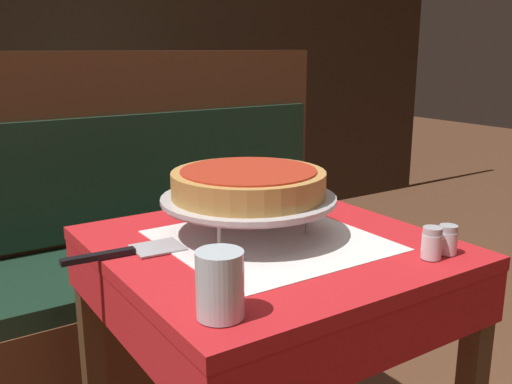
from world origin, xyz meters
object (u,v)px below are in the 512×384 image
pepper_shaker (448,240)px  dining_table_front (270,282)px  pizza_pan_stand (249,200)px  booth_bench (161,287)px  pizza_server (129,252)px  deep_dish_pizza (249,183)px  condiment_caddy (118,122)px  water_glass_near (220,284)px  dining_table_rear (120,157)px  napkin_holder (233,187)px  salt_shaker (432,243)px

pepper_shaker → dining_table_front: bearing=133.3°
dining_table_front → pizza_pan_stand: (-0.02, 0.06, 0.18)m
booth_bench → pizza_server: 0.87m
pizza_pan_stand → pepper_shaker: (0.28, -0.33, -0.05)m
deep_dish_pizza → pizza_server: bearing=173.2°
deep_dish_pizza → condiment_caddy: bearing=79.2°
booth_bench → water_glass_near: 1.17m
dining_table_rear → pizza_server: size_ratio=3.07×
dining_table_rear → napkin_holder: bearing=-97.9°
dining_table_front → pepper_shaker: 0.40m
condiment_caddy → pizza_pan_stand: bearing=-100.8°
dining_table_front → salt_shaker: salt_shaker is taller
condiment_caddy → pizza_server: bearing=-109.6°
dining_table_front → deep_dish_pizza: 0.23m
dining_table_front → condiment_caddy: bearing=80.1°
booth_bench → dining_table_rear: bearing=76.7°
deep_dish_pizza → pepper_shaker: bearing=-50.0°
dining_table_front → salt_shaker: (0.21, -0.27, 0.13)m
dining_table_front → booth_bench: 0.83m
condiment_caddy → dining_table_rear: bearing=-108.0°
booth_bench → napkin_holder: bearing=-86.3°
pizza_server → napkin_holder: bearing=29.7°
deep_dish_pizza → pepper_shaker: size_ratio=5.68×
booth_bench → pepper_shaker: bearing=-79.5°
pizza_pan_stand → napkin_holder: size_ratio=3.93×
deep_dish_pizza → condiment_caddy: size_ratio=1.97×
dining_table_rear → deep_dish_pizza: (-0.31, -1.67, 0.24)m
dining_table_rear → napkin_holder: (-0.20, -1.41, 0.16)m
water_glass_near → salt_shaker: water_glass_near is taller
dining_table_rear → pizza_pan_stand: (-0.31, -1.67, 0.20)m
pepper_shaker → napkin_holder: 0.60m
water_glass_near → condiment_caddy: bearing=74.0°
salt_shaker → pizza_pan_stand: bearing=124.6°
pizza_server → salt_shaker: size_ratio=3.90×
dining_table_rear → pizza_pan_stand: bearing=-100.5°
deep_dish_pizza → dining_table_front: bearing=-71.0°
dining_table_front → dining_table_rear: 1.75m
water_glass_near → salt_shaker: bearing=-1.4°
condiment_caddy → water_glass_near: bearing=-106.0°
water_glass_near → deep_dish_pizza: bearing=50.9°
dining_table_rear → salt_shaker: size_ratio=11.95×
dining_table_front → booth_bench: booth_bench is taller
dining_table_rear → booth_bench: booth_bench is taller
salt_shaker → pepper_shaker: size_ratio=1.07×
pizza_pan_stand → pizza_server: 0.29m
dining_table_rear → condiment_caddy: size_ratio=4.45×
dining_table_front → pepper_shaker: size_ratio=12.25×
booth_bench → napkin_holder: 0.64m
water_glass_near → salt_shaker: (0.48, -0.01, -0.02)m
deep_dish_pizza → booth_bench: bearing=83.3°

